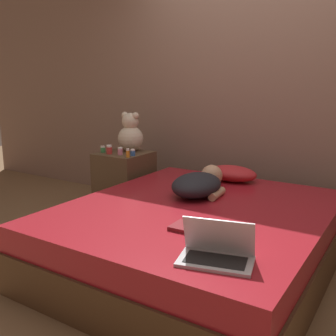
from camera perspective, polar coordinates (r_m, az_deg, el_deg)
name	(u,v)px	position (r m, az deg, el deg)	size (l,w,h in m)	color
ground_plane	(196,266)	(2.94, 4.14, -13.97)	(12.00, 12.00, 0.00)	brown
wall_back	(265,82)	(3.82, 13.86, 11.98)	(8.00, 0.06, 2.60)	#846656
bed	(197,237)	(2.85, 4.21, -9.93)	(1.74, 2.01, 0.45)	#4C331E
nightstand	(125,184)	(3.93, -6.31, -2.27)	(0.45, 0.48, 0.63)	brown
pillow	(232,173)	(3.49, 9.24, -0.77)	(0.45, 0.28, 0.13)	red
person_lying	(200,183)	(3.04, 4.60, -2.25)	(0.39, 0.67, 0.18)	black
laptop	(217,252)	(1.96, 7.07, -11.97)	(0.40, 0.29, 0.21)	silver
teddy_bear	(130,134)	(3.91, -5.47, 4.88)	(0.25, 0.25, 0.39)	beige
bottle_red	(109,150)	(3.80, -8.52, 2.65)	(0.06, 0.06, 0.09)	#B72D2D
bottle_blue	(133,153)	(3.69, -5.14, 2.25)	(0.05, 0.05, 0.06)	#3866B2
bottle_orange	(128,153)	(3.61, -5.85, 2.17)	(0.03, 0.03, 0.08)	orange
bottle_green	(103,149)	(3.90, -9.43, 2.70)	(0.05, 0.05, 0.06)	#3D8E4C
bottle_pink	(120,151)	(3.75, -6.97, 2.46)	(0.05, 0.05, 0.07)	pink
book	(188,228)	(2.35, 2.96, -8.63)	(0.20, 0.16, 0.02)	maroon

